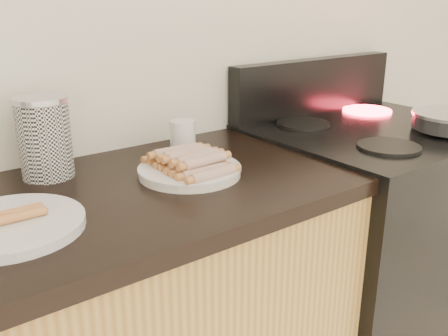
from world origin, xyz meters
TOP-DOWN VIEW (x-y plane):
  - wall_back at (0.00, 2.00)m, footprint 4.00×0.04m
  - stove at (0.78, 1.68)m, footprint 0.76×0.65m
  - stove_panel at (0.78, 1.96)m, footprint 0.76×0.06m
  - burner_near_left at (0.61, 1.51)m, footprint 0.18×0.18m
  - burner_far_left at (0.61, 1.84)m, footprint 0.18×0.18m
  - burner_far_right at (0.95, 1.84)m, footprint 0.18×0.18m
  - main_plate at (0.05, 1.68)m, footprint 0.26×0.26m
  - side_plate at (-0.40, 1.63)m, footprint 0.35×0.35m
  - hotdog_pile at (0.05, 1.68)m, footprint 0.12×0.22m
  - plain_sausages at (-0.40, 1.63)m, footprint 0.12×0.04m
  - canister at (-0.24, 1.89)m, footprint 0.13×0.13m
  - mug at (0.14, 1.87)m, footprint 0.09×0.09m

SIDE VIEW (x-z plane):
  - stove at x=0.78m, z-range 0.00..0.91m
  - main_plate at x=0.05m, z-range 0.90..0.92m
  - side_plate at x=-0.40m, z-range 0.90..0.92m
  - burner_near_left at x=0.61m, z-range 0.91..0.92m
  - burner_far_left at x=0.61m, z-range 0.91..0.92m
  - burner_far_right at x=0.95m, z-range 0.91..0.92m
  - plain_sausages at x=-0.40m, z-range 0.92..0.94m
  - hotdog_pile at x=0.05m, z-range 0.91..0.96m
  - mug at x=0.14m, z-range 0.90..0.99m
  - canister at x=-0.24m, z-range 0.90..1.10m
  - stove_panel at x=0.78m, z-range 0.91..1.11m
  - wall_back at x=0.00m, z-range 0.00..2.60m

